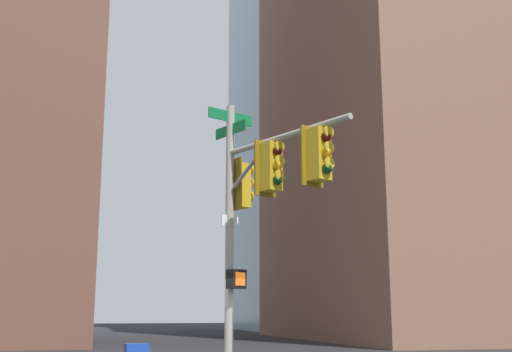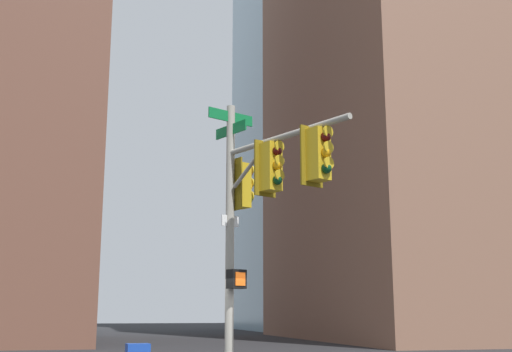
% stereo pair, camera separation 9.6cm
% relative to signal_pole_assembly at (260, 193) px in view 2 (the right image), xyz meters
% --- Properties ---
extents(signal_pole_assembly, '(3.81, 2.09, 6.35)m').
position_rel_signal_pole_assembly_xyz_m(signal_pole_assembly, '(0.00, 0.00, 0.00)').
color(signal_pole_assembly, '#9E998C').
rests_on(signal_pole_assembly, ground_plane).
extents(building_brick_nearside, '(24.24, 19.85, 50.65)m').
position_rel_signal_pole_assembly_xyz_m(building_brick_nearside, '(28.73, -21.08, 21.08)').
color(building_brick_nearside, '#845B47').
rests_on(building_brick_nearside, ground_plane).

